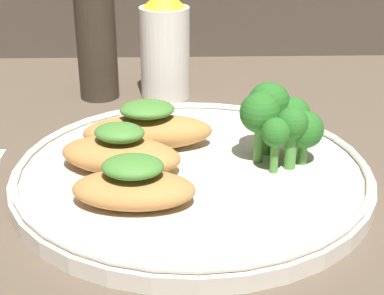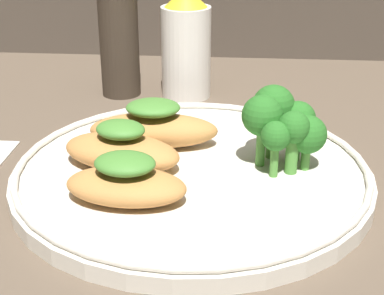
% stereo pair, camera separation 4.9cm
% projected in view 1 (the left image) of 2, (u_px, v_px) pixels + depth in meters
% --- Properties ---
extents(ground_plane, '(1.80, 1.80, 0.01)m').
position_uv_depth(ground_plane, '(192.00, 188.00, 0.51)').
color(ground_plane, brown).
extents(plate, '(0.31, 0.31, 0.02)m').
position_uv_depth(plate, '(192.00, 173.00, 0.50)').
color(plate, silver).
rests_on(plate, ground_plane).
extents(grilled_meat_front, '(0.10, 0.06, 0.04)m').
position_uv_depth(grilled_meat_front, '(134.00, 186.00, 0.44)').
color(grilled_meat_front, '#BC7F42').
rests_on(grilled_meat_front, plate).
extents(grilled_meat_middle, '(0.11, 0.08, 0.04)m').
position_uv_depth(grilled_meat_middle, '(121.00, 152.00, 0.49)').
color(grilled_meat_middle, '#BC7F42').
rests_on(grilled_meat_middle, plate).
extents(grilled_meat_back, '(0.12, 0.05, 0.04)m').
position_uv_depth(grilled_meat_back, '(148.00, 129.00, 0.54)').
color(grilled_meat_back, '#BC7F42').
rests_on(grilled_meat_back, plate).
extents(broccoli_bunch, '(0.07, 0.07, 0.07)m').
position_uv_depth(broccoli_bunch, '(280.00, 118.00, 0.50)').
color(broccoli_bunch, '#4C8E38').
rests_on(broccoli_bunch, plate).
extents(sauce_bottle, '(0.06, 0.06, 0.13)m').
position_uv_depth(sauce_bottle, '(165.00, 45.00, 0.69)').
color(sauce_bottle, white).
rests_on(sauce_bottle, ground_plane).
extents(pepper_grinder, '(0.05, 0.05, 0.19)m').
position_uv_depth(pepper_grinder, '(95.00, 25.00, 0.67)').
color(pepper_grinder, '#382D23').
rests_on(pepper_grinder, ground_plane).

